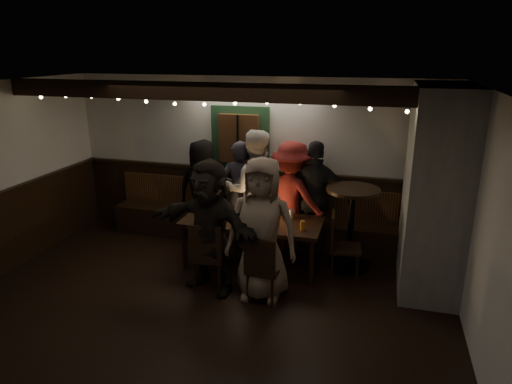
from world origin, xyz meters
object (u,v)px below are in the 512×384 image
(person_b, at_px, (240,194))
(person_d, at_px, (291,197))
(person_c, at_px, (254,190))
(person_f, at_px, (209,226))
(person_g, at_px, (262,229))
(chair_near_right, at_px, (262,266))
(dining_table, at_px, (252,224))
(person_e, at_px, (315,198))
(chair_end, at_px, (339,242))
(high_top, at_px, (351,218))
(chair_near_left, at_px, (208,253))
(person_a, at_px, (203,191))

(person_b, height_order, person_d, person_d)
(person_c, xyz_separation_m, person_d, (0.56, 0.04, -0.08))
(person_f, relative_size, person_g, 0.96)
(chair_near_right, bearing_deg, dining_table, 112.94)
(person_e, bearing_deg, chair_end, 122.36)
(high_top, height_order, person_d, person_d)
(dining_table, bearing_deg, person_g, -65.97)
(person_d, distance_m, person_g, 1.45)
(chair_near_right, bearing_deg, chair_end, 48.07)
(chair_end, bearing_deg, chair_near_right, -131.93)
(chair_near_left, distance_m, person_a, 1.71)
(person_d, height_order, person_f, person_f)
(person_d, distance_m, person_e, 0.36)
(person_c, bearing_deg, person_b, -33.29)
(dining_table, xyz_separation_m, person_c, (-0.14, 0.63, 0.29))
(chair_near_left, bearing_deg, dining_table, 66.61)
(person_b, distance_m, person_d, 0.82)
(person_d, bearing_deg, person_g, 105.04)
(person_e, bearing_deg, person_b, -0.62)
(high_top, height_order, person_e, person_e)
(chair_near_right, distance_m, person_d, 1.64)
(high_top, relative_size, person_a, 0.71)
(person_b, bearing_deg, person_g, 102.31)
(person_b, bearing_deg, high_top, 154.23)
(chair_near_left, relative_size, person_e, 0.53)
(chair_end, relative_size, person_f, 0.52)
(chair_near_left, xyz_separation_m, person_f, (0.02, 0.04, 0.35))
(chair_end, xyz_separation_m, high_top, (0.12, 0.34, 0.23))
(chair_near_right, bearing_deg, person_g, 106.79)
(dining_table, relative_size, person_g, 1.08)
(person_c, xyz_separation_m, person_g, (0.49, -1.41, -0.03))
(chair_end, xyz_separation_m, person_c, (-1.37, 0.63, 0.42))
(chair_near_left, bearing_deg, person_c, 81.71)
(person_e, distance_m, person_f, 1.85)
(person_g, bearing_deg, person_e, 71.08)
(chair_near_right, xyz_separation_m, chair_end, (0.83, 0.93, 0.02))
(chair_end, xyz_separation_m, person_b, (-1.62, 0.70, 0.33))
(chair_near_right, bearing_deg, person_d, 88.83)
(high_top, relative_size, person_c, 0.63)
(chair_end, height_order, high_top, high_top)
(chair_near_left, distance_m, chair_near_right, 0.75)
(chair_end, xyz_separation_m, person_e, (-0.44, 0.69, 0.36))
(person_c, bearing_deg, person_e, 167.62)
(high_top, distance_m, person_e, 0.67)
(person_a, relative_size, person_e, 0.95)
(chair_end, height_order, person_e, person_e)
(dining_table, height_order, person_g, person_g)
(person_b, xyz_separation_m, person_e, (1.17, -0.01, 0.03))
(person_d, relative_size, person_e, 0.99)
(high_top, xyz_separation_m, person_a, (-2.37, 0.38, 0.08))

